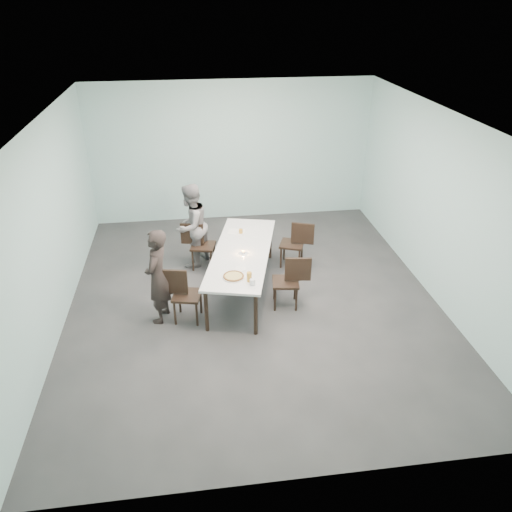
{
  "coord_description": "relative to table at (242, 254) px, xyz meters",
  "views": [
    {
      "loc": [
        -0.91,
        -6.95,
        4.58
      ],
      "look_at": [
        0.0,
        -0.33,
        1.0
      ],
      "focal_mm": 35.0,
      "sensor_mm": 36.0,
      "label": 1
    }
  ],
  "objects": [
    {
      "name": "pizza",
      "position": [
        -0.22,
        -0.83,
        0.08
      ],
      "size": [
        0.34,
        0.34,
        0.04
      ],
      "color": "white",
      "rests_on": "table"
    },
    {
      "name": "diner_near",
      "position": [
        -1.35,
        -0.67,
        0.07
      ],
      "size": [
        0.51,
        0.64,
        1.52
      ],
      "primitive_type": "imported",
      "rotation": [
        0.0,
        0.0,
        -1.87
      ],
      "color": "black",
      "rests_on": "ground"
    },
    {
      "name": "chair_far_left",
      "position": [
        -0.7,
        0.92,
        -0.19
      ],
      "size": [
        0.65,
        0.5,
        0.87
      ],
      "rotation": [
        0.0,
        0.0,
        -0.23
      ],
      "color": "black",
      "rests_on": "ground"
    },
    {
      "name": "chair_near_right",
      "position": [
        0.72,
        -0.57,
        -0.19
      ],
      "size": [
        0.64,
        0.47,
        0.87
      ],
      "rotation": [
        0.0,
        0.0,
        3.0
      ],
      "color": "black",
      "rests_on": "ground"
    },
    {
      "name": "ground",
      "position": [
        0.15,
        -0.34,
        -0.69
      ],
      "size": [
        7.0,
        7.0,
        0.0
      ],
      "primitive_type": "plane",
      "color": "#333335",
      "rests_on": "ground"
    },
    {
      "name": "water_tumbler",
      "position": [
        0.04,
        -1.08,
        0.1
      ],
      "size": [
        0.08,
        0.08,
        0.09
      ],
      "primitive_type": "cylinder",
      "color": "silver",
      "rests_on": "table"
    },
    {
      "name": "chair_far_right",
      "position": [
        1.09,
        0.73,
        -0.19
      ],
      "size": [
        0.65,
        0.54,
        0.87
      ],
      "rotation": [
        0.0,
        0.0,
        2.78
      ],
      "color": "black",
      "rests_on": "ground"
    },
    {
      "name": "diner_far",
      "position": [
        -0.81,
        1.05,
        0.09
      ],
      "size": [
        0.93,
        0.97,
        1.57
      ],
      "primitive_type": "imported",
      "rotation": [
        0.0,
        0.0,
        -2.2
      ],
      "color": "gray",
      "rests_on": "ground"
    },
    {
      "name": "table",
      "position": [
        0.0,
        0.0,
        0.0
      ],
      "size": [
        1.51,
        2.74,
        0.75
      ],
      "rotation": [
        0.0,
        0.0,
        -0.25
      ],
      "color": "white",
      "rests_on": "ground"
    },
    {
      "name": "chair_near_left",
      "position": [
        -1.01,
        -0.72,
        -0.19
      ],
      "size": [
        0.65,
        0.5,
        0.87
      ],
      "rotation": [
        0.0,
        0.0,
        -0.22
      ],
      "color": "black",
      "rests_on": "ground"
    },
    {
      "name": "beer_glass",
      "position": [
        0.0,
        -0.98,
        0.13
      ],
      "size": [
        0.08,
        0.08,
        0.15
      ],
      "primitive_type": "cylinder",
      "color": "#BD8529",
      "rests_on": "table"
    },
    {
      "name": "side_plate",
      "position": [
        -0.09,
        -0.6,
        0.06
      ],
      "size": [
        0.18,
        0.18,
        0.01
      ],
      "primitive_type": "cylinder",
      "color": "white",
      "rests_on": "table"
    },
    {
      "name": "amber_tumbler",
      "position": [
        0.06,
        0.68,
        0.1
      ],
      "size": [
        0.07,
        0.07,
        0.08
      ],
      "primitive_type": "cylinder",
      "color": "#BD8529",
      "rests_on": "table"
    },
    {
      "name": "room_shell",
      "position": [
        0.15,
        -0.34,
        1.33
      ],
      "size": [
        6.02,
        7.02,
        3.01
      ],
      "color": "#AAD6D6",
      "rests_on": "ground"
    },
    {
      "name": "menu",
      "position": [
        -0.01,
        0.77,
        0.06
      ],
      "size": [
        0.34,
        0.29,
        0.01
      ],
      "primitive_type": "cube",
      "rotation": [
        0.0,
        0.0,
        -0.25
      ],
      "color": "silver",
      "rests_on": "table"
    },
    {
      "name": "tealight",
      "position": [
        0.01,
        -0.08,
        0.08
      ],
      "size": [
        0.06,
        0.06,
        0.05
      ],
      "color": "silver",
      "rests_on": "table"
    }
  ]
}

